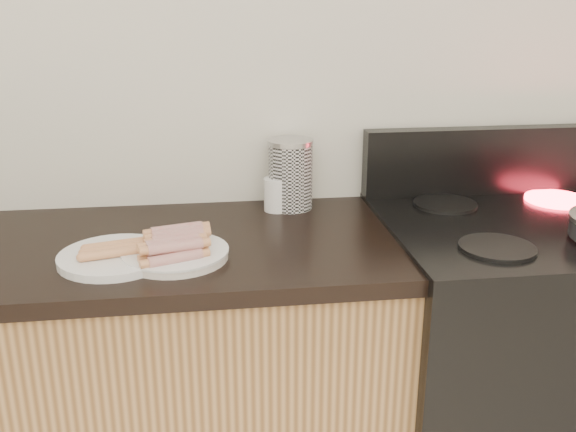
{
  "coord_description": "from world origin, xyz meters",
  "views": [
    {
      "loc": [
        -0.06,
        0.18,
        1.47
      ],
      "look_at": [
        0.13,
        1.62,
        0.98
      ],
      "focal_mm": 40.0,
      "sensor_mm": 36.0,
      "label": 1
    }
  ],
  "objects": [
    {
      "name": "side_plate",
      "position": [
        -0.28,
        1.58,
        0.91
      ],
      "size": [
        0.32,
        0.32,
        0.02
      ],
      "primitive_type": "cylinder",
      "rotation": [
        0.0,
        0.0,
        -0.28
      ],
      "color": "white",
      "rests_on": "counter_slab"
    },
    {
      "name": "canister",
      "position": [
        0.17,
        1.92,
        1.0
      ],
      "size": [
        0.13,
        0.13,
        0.2
      ],
      "rotation": [
        0.0,
        0.0,
        0.14
      ],
      "color": "silver",
      "rests_on": "counter_slab"
    },
    {
      "name": "burner_near_left",
      "position": [
        0.61,
        1.51,
        0.92
      ],
      "size": [
        0.18,
        0.18,
        0.01
      ],
      "primitive_type": "cylinder",
      "color": "black",
      "rests_on": "stove"
    },
    {
      "name": "stove_panel",
      "position": [
        0.78,
        1.96,
        1.01
      ],
      "size": [
        0.76,
        0.06,
        0.2
      ],
      "primitive_type": "cube",
      "color": "black",
      "rests_on": "stove"
    },
    {
      "name": "burner_far_left",
      "position": [
        0.61,
        1.84,
        0.92
      ],
      "size": [
        0.18,
        0.18,
        0.01
      ],
      "primitive_type": "cylinder",
      "color": "black",
      "rests_on": "stove"
    },
    {
      "name": "mug",
      "position": [
        0.13,
        1.9,
        0.95
      ],
      "size": [
        0.08,
        0.08,
        0.09
      ],
      "primitive_type": "cylinder",
      "rotation": [
        0.0,
        0.0,
        0.09
      ],
      "color": "silver",
      "rests_on": "counter_slab"
    },
    {
      "name": "burner_far_right",
      "position": [
        0.95,
        1.84,
        0.92
      ],
      "size": [
        0.18,
        0.18,
        0.01
      ],
      "primitive_type": "cylinder",
      "color": "#FF1E2D",
      "rests_on": "stove"
    },
    {
      "name": "stove",
      "position": [
        0.78,
        1.68,
        0.46
      ],
      "size": [
        0.76,
        0.65,
        0.91
      ],
      "color": "black",
      "rests_on": "floor"
    },
    {
      "name": "plain_sausages",
      "position": [
        -0.28,
        1.58,
        0.93
      ],
      "size": [
        0.14,
        0.11,
        0.02
      ],
      "rotation": [
        0.0,
        0.0,
        0.25
      ],
      "color": "#DF7249",
      "rests_on": "side_plate"
    },
    {
      "name": "main_plate",
      "position": [
        -0.14,
        1.58,
        0.91
      ],
      "size": [
        0.28,
        0.28,
        0.02
      ],
      "primitive_type": "cylinder",
      "rotation": [
        0.0,
        0.0,
        0.17
      ],
      "color": "white",
      "rests_on": "counter_slab"
    },
    {
      "name": "wall_back",
      "position": [
        0.0,
        2.0,
        1.3
      ],
      "size": [
        4.0,
        0.04,
        2.6
      ],
      "primitive_type": "cube",
      "color": "silver",
      "rests_on": "ground"
    },
    {
      "name": "hotdog_pile",
      "position": [
        -0.14,
        1.58,
        0.94
      ],
      "size": [
        0.12,
        0.2,
        0.05
      ],
      "rotation": [
        0.0,
        0.0,
        0.3
      ],
      "color": "#97342D",
      "rests_on": "main_plate"
    }
  ]
}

